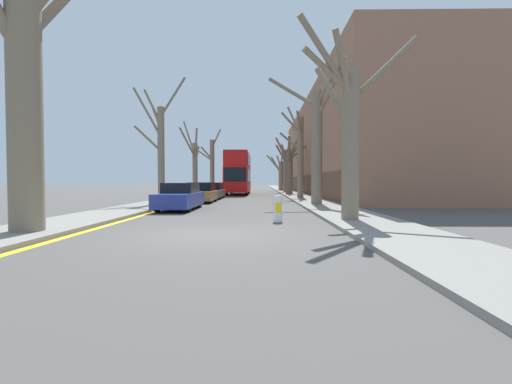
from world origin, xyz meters
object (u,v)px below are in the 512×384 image
at_px(street_tree_right_3, 290,168).
at_px(parked_car_0, 180,197).
at_px(street_tree_right_5, 280,173).
at_px(parked_car_2, 212,191).
at_px(parked_car_1, 201,193).
at_px(traffic_bollard, 278,208).
at_px(street_tree_right_0, 349,129).
at_px(street_tree_left_1, 160,147).
at_px(street_tree_left_0, 25,88).
at_px(street_tree_left_3, 212,164).
at_px(double_decker_bus, 238,171).
at_px(street_tree_right_4, 285,167).
at_px(street_tree_right_1, 317,140).
at_px(street_tree_left_2, 194,164).
at_px(street_tree_right_2, 299,152).

xyz_separation_m(street_tree_right_3, parked_car_0, (-7.43, -20.68, -2.29)).
xyz_separation_m(street_tree_right_5, parked_car_2, (-7.23, -25.57, -2.20)).
bearing_deg(parked_car_0, parked_car_1, 90.00).
bearing_deg(traffic_bollard, street_tree_right_0, -7.12).
relative_size(street_tree_left_1, street_tree_right_3, 1.17).
height_order(street_tree_left_0, street_tree_left_3, street_tree_left_3).
bearing_deg(double_decker_bus, parked_car_1, -96.16).
bearing_deg(traffic_bollard, parked_car_2, 106.07).
xyz_separation_m(street_tree_left_0, street_tree_right_4, (9.67, 37.65, -0.51)).
bearing_deg(traffic_bollard, double_decker_bus, 96.90).
bearing_deg(street_tree_right_3, street_tree_left_1, -118.27).
height_order(street_tree_right_1, parked_car_0, street_tree_right_1).
bearing_deg(traffic_bollard, street_tree_left_2, 109.48).
distance_m(street_tree_left_1, parked_car_2, 8.97).
height_order(street_tree_left_0, parked_car_2, street_tree_left_0).
relative_size(street_tree_right_3, parked_car_2, 1.53).
relative_size(street_tree_left_1, street_tree_left_2, 1.10).
bearing_deg(street_tree_left_2, street_tree_right_3, 34.96).
bearing_deg(street_tree_right_2, parked_car_2, -177.59).
xyz_separation_m(street_tree_left_3, street_tree_right_5, (9.21, 11.76, -0.75)).
relative_size(street_tree_right_1, traffic_bollard, 8.58).
distance_m(street_tree_left_2, street_tree_right_5, 24.74).
xyz_separation_m(street_tree_left_0, parked_car_0, (2.17, 8.39, -3.29)).
bearing_deg(parked_car_1, double_decker_bus, 83.84).
bearing_deg(double_decker_bus, street_tree_right_2, -58.10).
bearing_deg(street_tree_right_3, street_tree_right_5, 90.70).
height_order(street_tree_right_2, double_decker_bus, street_tree_right_2).
distance_m(street_tree_left_3, parked_car_0, 25.51).
distance_m(street_tree_right_1, street_tree_right_5, 34.09).
distance_m(street_tree_left_1, parked_car_1, 4.62).
distance_m(street_tree_left_0, parked_car_2, 20.24).
bearing_deg(street_tree_right_1, street_tree_right_3, 90.22).
height_order(street_tree_left_0, street_tree_right_5, street_tree_left_0).
relative_size(street_tree_left_2, double_decker_bus, 0.72).
height_order(street_tree_right_4, double_decker_bus, street_tree_right_4).
bearing_deg(street_tree_left_1, double_decker_bus, 78.70).
xyz_separation_m(street_tree_left_0, street_tree_right_0, (9.43, 2.89, -0.66)).
xyz_separation_m(street_tree_right_2, parked_car_2, (-7.44, -0.31, -3.31)).
bearing_deg(street_tree_left_1, street_tree_left_3, 90.04).
bearing_deg(parked_car_2, traffic_bollard, -73.93).
bearing_deg(street_tree_left_1, street_tree_right_5, 74.78).
distance_m(street_tree_right_2, parked_car_1, 9.85).
bearing_deg(street_tree_left_3, parked_car_2, -81.81).
height_order(street_tree_right_5, double_decker_bus, street_tree_right_5).
bearing_deg(street_tree_left_2, parked_car_1, -75.59).
bearing_deg(street_tree_right_1, street_tree_left_1, 178.46).
distance_m(street_tree_left_3, traffic_bollard, 31.36).
height_order(street_tree_left_1, street_tree_right_3, street_tree_left_1).
bearing_deg(street_tree_right_0, parked_car_2, 113.19).
xyz_separation_m(street_tree_left_3, street_tree_right_2, (9.43, -13.49, 0.36)).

